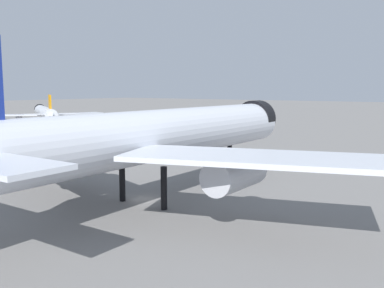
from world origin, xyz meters
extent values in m
plane|color=slate|center=(0.00, 0.00, 0.00)|extent=(900.00, 900.00, 0.00)
cylinder|color=silver|center=(0.67, -1.56, 8.63)|extent=(59.04, 7.79, 6.64)
cone|color=silver|center=(30.12, -0.98, 8.63)|extent=(7.43, 6.65, 6.51)
cylinder|color=black|center=(28.80, -1.01, 9.13)|extent=(3.12, 6.76, 6.71)
cube|color=silver|center=(-4.22, 14.93, 7.80)|extent=(16.72, 28.11, 0.53)
cylinder|color=#B7BAC1|center=(-2.74, 11.77, 5.61)|extent=(8.32, 3.81, 3.65)
cube|color=silver|center=(-3.57, -18.22, 7.80)|extent=(17.59, 28.14, 0.53)
cylinder|color=#B7BAC1|center=(-2.22, -15.01, 5.61)|extent=(8.32, 3.81, 3.65)
cylinder|color=black|center=(19.52, -1.19, 2.66)|extent=(0.80, 0.80, 5.31)
cylinder|color=black|center=(-2.34, 1.87, 2.66)|extent=(0.80, 0.80, 5.31)
cylinder|color=black|center=(-2.21, -5.10, 2.66)|extent=(0.80, 0.80, 5.31)
cylinder|color=silver|center=(57.25, 103.21, 5.61)|extent=(24.13, 38.41, 4.32)
cone|color=silver|center=(67.43, 121.36, 5.61)|extent=(6.01, 6.21, 4.23)
cone|color=silver|center=(47.07, 85.06, 5.61)|extent=(6.32, 6.90, 4.10)
cylinder|color=black|center=(67.01, 120.60, 5.94)|extent=(4.75, 3.83, 4.36)
cube|color=silver|center=(45.63, 106.05, 5.07)|extent=(17.60, 18.28, 0.35)
cylinder|color=#B7BAC1|center=(48.08, 105.82, 3.65)|extent=(4.92, 6.24, 2.37)
cube|color=silver|center=(65.73, 94.78, 5.07)|extent=(19.67, 10.20, 0.35)
cylinder|color=#B7BAC1|center=(64.26, 96.75, 3.65)|extent=(4.92, 6.24, 2.37)
cube|color=orange|center=(48.70, 87.96, 9.07)|extent=(2.82, 4.57, 6.91)
cube|color=silver|center=(44.08, 89.60, 6.04)|extent=(8.37, 6.93, 0.26)
cube|color=silver|center=(52.50, 84.88, 6.04)|extent=(8.37, 6.93, 0.26)
cylinder|color=black|center=(63.77, 114.82, 1.73)|extent=(0.52, 0.52, 3.45)
cylinder|color=black|center=(54.25, 102.50, 1.73)|extent=(0.52, 0.52, 3.45)
cylinder|color=black|center=(58.21, 100.28, 1.73)|extent=(0.52, 0.52, 3.45)
cube|color=#194799|center=(0.41, 35.99, 1.60)|extent=(2.55, 2.46, 1.60)
cube|color=#1E2D38|center=(0.53, 35.01, 1.92)|extent=(1.93, 0.32, 0.80)
cylinder|color=black|center=(1.58, 35.86, 0.45)|extent=(0.39, 0.93, 0.90)
camera|label=1|loc=(-41.36, -37.97, 14.67)|focal=40.26mm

